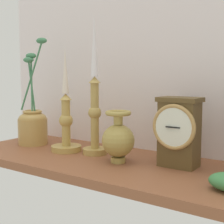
# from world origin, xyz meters

# --- Properties ---
(ground_plane) EXTENTS (1.00, 0.36, 0.02)m
(ground_plane) POSITION_xyz_m (0.00, 0.00, -0.01)
(ground_plane) COLOR brown
(back_wall) EXTENTS (1.20, 0.02, 0.65)m
(back_wall) POSITION_xyz_m (0.00, 0.18, 0.33)
(back_wall) COLOR silver
(back_wall) RESTS_ON ground_plane
(mantel_clock) EXTENTS (0.12, 0.08, 0.19)m
(mantel_clock) POSITION_xyz_m (0.18, 0.04, 0.10)
(mantel_clock) COLOR brown
(mantel_clock) RESTS_ON ground_plane
(candlestick_tall_left) EXTENTS (0.08, 0.08, 0.42)m
(candlestick_tall_left) POSITION_xyz_m (-0.09, 0.03, 0.15)
(candlestick_tall_left) COLOR tan
(candlestick_tall_left) RESTS_ON ground_plane
(candlestick_tall_center) EXTENTS (0.10, 0.10, 0.33)m
(candlestick_tall_center) POSITION_xyz_m (-0.19, 0.01, 0.09)
(candlestick_tall_center) COLOR tan
(candlestick_tall_center) RESTS_ON ground_plane
(brass_vase_bulbous) EXTENTS (0.09, 0.09, 0.15)m
(brass_vase_bulbous) POSITION_xyz_m (0.02, -0.01, 0.07)
(brass_vase_bulbous) COLOR #AA9247
(brass_vase_bulbous) RESTS_ON ground_plane
(brass_vase_jar) EXTENTS (0.11, 0.10, 0.37)m
(brass_vase_jar) POSITION_xyz_m (-0.36, 0.02, 0.08)
(brass_vase_jar) COLOR #B48D49
(brass_vase_jar) RESTS_ON ground_plane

